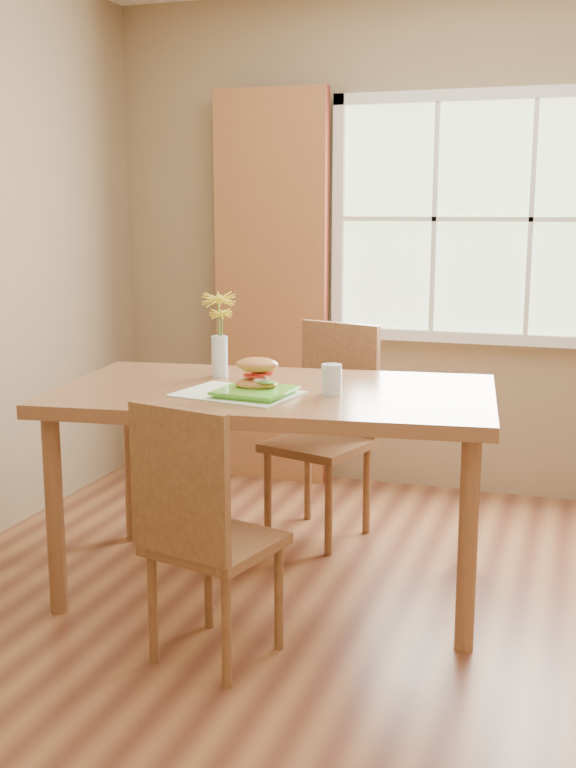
# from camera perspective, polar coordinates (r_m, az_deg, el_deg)

# --- Properties ---
(room) EXTENTS (4.24, 3.84, 2.74)m
(room) POSITION_cam_1_polar(r_m,az_deg,el_deg) (3.07, 8.17, 7.08)
(room) COLOR brown
(room) RESTS_ON ground
(window) EXTENTS (1.62, 0.06, 1.32)m
(window) POSITION_cam_1_polar(r_m,az_deg,el_deg) (4.91, 12.24, 10.20)
(window) COLOR #B2C696
(window) RESTS_ON room
(curtain_left) EXTENTS (0.65, 0.08, 2.20)m
(curtain_left) POSITION_cam_1_polar(r_m,az_deg,el_deg) (5.10, -1.07, 5.97)
(curtain_left) COLOR maroon
(curtain_left) RESTS_ON room
(dining_table) EXTENTS (1.84, 1.18, 0.85)m
(dining_table) POSITION_cam_1_polar(r_m,az_deg,el_deg) (3.62, -0.85, -1.66)
(dining_table) COLOR brown
(dining_table) RESTS_ON room
(chair_near) EXTENTS (0.47, 0.47, 0.94)m
(chair_near) POSITION_cam_1_polar(r_m,az_deg,el_deg) (3.07, -5.55, -8.86)
(chair_near) COLOR brown
(chair_near) RESTS_ON room
(chair_far) EXTENTS (0.53, 0.53, 1.02)m
(chair_far) POSITION_cam_1_polar(r_m,az_deg,el_deg) (4.31, 2.57, -2.31)
(chair_far) COLOR brown
(chair_far) RESTS_ON room
(placemat) EXTENTS (0.50, 0.41, 0.01)m
(placemat) POSITION_cam_1_polar(r_m,az_deg,el_deg) (3.49, -3.22, -0.63)
(placemat) COLOR #B8C2A5
(placemat) RESTS_ON dining_table
(plate) EXTENTS (0.29, 0.29, 0.01)m
(plate) POSITION_cam_1_polar(r_m,az_deg,el_deg) (3.46, -2.12, -0.59)
(plate) COLOR #54BE2F
(plate) RESTS_ON placemat
(croissant_sandwich) EXTENTS (0.19, 0.14, 0.13)m
(croissant_sandwich) POSITION_cam_1_polar(r_m,az_deg,el_deg) (3.48, -2.00, 0.64)
(croissant_sandwich) COLOR #CC8E45
(croissant_sandwich) RESTS_ON plate
(water_glass) EXTENTS (0.08, 0.08, 0.12)m
(water_glass) POSITION_cam_1_polar(r_m,az_deg,el_deg) (3.48, 2.78, 0.24)
(water_glass) COLOR silver
(water_glass) RESTS_ON dining_table
(flower_vase) EXTENTS (0.15, 0.15, 0.36)m
(flower_vase) POSITION_cam_1_polar(r_m,az_deg,el_deg) (3.83, -4.37, 3.64)
(flower_vase) COLOR silver
(flower_vase) RESTS_ON dining_table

